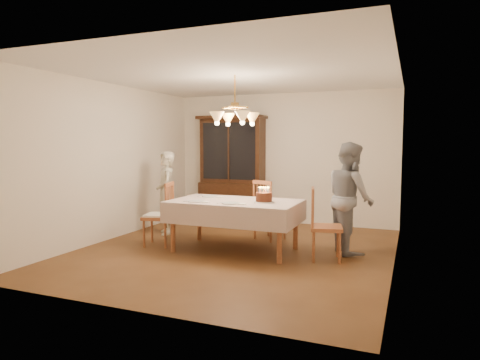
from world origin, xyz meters
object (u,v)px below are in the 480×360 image
at_px(china_hutch, 232,171).
at_px(chair_far_side, 269,213).
at_px(dining_table, 235,206).
at_px(birthday_cake, 264,198).
at_px(elderly_woman, 166,193).

relative_size(china_hutch, chair_far_side, 2.16).
height_order(dining_table, birthday_cake, birthday_cake).
distance_m(chair_far_side, birthday_cake, 1.03).
height_order(chair_far_side, birthday_cake, chair_far_side).
relative_size(dining_table, chair_far_side, 1.90).
xyz_separation_m(chair_far_side, birthday_cake, (0.22, -0.93, 0.38)).
bearing_deg(dining_table, elderly_woman, 158.01).
xyz_separation_m(dining_table, chair_far_side, (0.24, 0.92, -0.24)).
height_order(chair_far_side, elderly_woman, elderly_woman).
xyz_separation_m(chair_far_side, elderly_woman, (-1.83, -0.27, 0.29)).
bearing_deg(elderly_woman, chair_far_side, 60.32).
height_order(dining_table, chair_far_side, chair_far_side).
xyz_separation_m(china_hutch, birthday_cake, (1.47, -2.27, -0.21)).
xyz_separation_m(dining_table, china_hutch, (-1.01, 2.25, 0.36)).
relative_size(chair_far_side, elderly_woman, 0.68).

